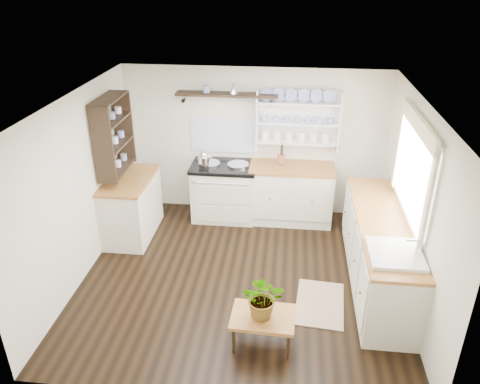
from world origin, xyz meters
name	(u,v)px	position (x,y,z in m)	size (l,w,h in m)	color
floor	(241,277)	(0.00, 0.00, 0.00)	(4.00, 3.80, 0.01)	black
wall_back	(254,142)	(0.00, 1.90, 1.15)	(4.00, 0.02, 2.30)	beige
wall_right	(415,207)	(2.00, 0.00, 1.15)	(0.02, 3.80, 2.30)	beige
wall_left	(79,189)	(-2.00, 0.00, 1.15)	(0.02, 3.80, 2.30)	beige
ceiling	(241,102)	(0.00, 0.00, 2.30)	(4.00, 3.80, 0.01)	white
window	(413,168)	(1.95, 0.15, 1.56)	(0.08, 1.55, 1.22)	white
aga_cooker	(224,191)	(-0.43, 1.57, 0.45)	(0.99, 0.69, 0.92)	beige
back_cabinets	(291,193)	(0.60, 1.60, 0.46)	(1.27, 0.63, 0.90)	beige
right_cabinets	(379,251)	(1.70, 0.10, 0.46)	(0.62, 2.43, 0.90)	beige
belfast_sink	(394,263)	(1.70, -0.65, 0.80)	(0.55, 0.60, 0.45)	white
left_cabinets	(132,206)	(-1.70, 0.90, 0.46)	(0.62, 1.13, 0.90)	beige
plate_rack	(298,119)	(0.65, 1.86, 1.56)	(1.20, 0.22, 0.90)	white
high_shelf	(227,95)	(-0.40, 1.78, 1.91)	(1.50, 0.29, 0.16)	black
left_shelving	(113,135)	(-1.84, 0.90, 1.55)	(0.28, 0.80, 1.05)	black
kettle	(204,158)	(-0.71, 1.45, 1.03)	(0.17, 0.17, 0.21)	silver
utensil_crock	(281,159)	(0.42, 1.68, 0.98)	(0.12, 0.12, 0.14)	#9B4938
center_table	(263,319)	(0.36, -1.11, 0.31)	(0.68, 0.50, 0.36)	brown
potted_plant	(264,297)	(0.36, -1.11, 0.60)	(0.43, 0.37, 0.47)	#3F7233
floor_rug	(320,303)	(1.00, -0.42, 0.01)	(0.55, 0.85, 0.02)	#7B6347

